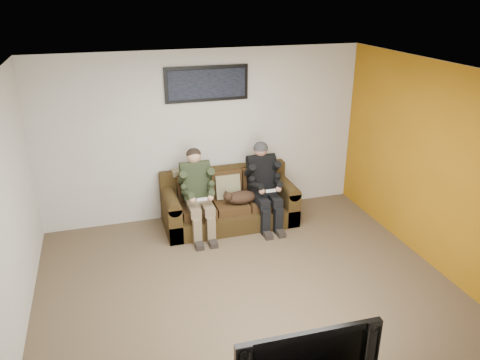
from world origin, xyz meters
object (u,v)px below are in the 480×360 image
object	(u,v)px
person_left	(197,189)
cat	(240,197)
sofa	(228,204)
person_right	(264,180)
framed_poster	(207,84)
television	(303,356)

from	to	relation	value
person_left	cat	xyz separation A→B (m)	(0.64, -0.06, -0.20)
person_left	cat	distance (m)	0.67
sofa	person_left	distance (m)	0.66
sofa	person_right	bearing A→B (deg)	-17.92
person_left	framed_poster	size ratio (longest dim) A/B	1.00
person_right	cat	xyz separation A→B (m)	(-0.39, -0.06, -0.20)
sofa	cat	world-z (taller)	sofa
sofa	framed_poster	xyz separation A→B (m)	(-0.20, 0.39, 1.79)
cat	person_left	bearing A→B (deg)	174.72
person_left	person_right	size ratio (longest dim) A/B	0.99
person_left	person_right	xyz separation A→B (m)	(1.03, 0.00, 0.00)
sofa	person_left	size ratio (longest dim) A/B	1.59
framed_poster	television	world-z (taller)	framed_poster
person_right	framed_poster	bearing A→B (deg)	141.84
sofa	person_left	xyz separation A→B (m)	(-0.51, -0.17, 0.39)
sofa	television	distance (m)	3.83
person_right	person_left	bearing A→B (deg)	-179.98
television	cat	bearing A→B (deg)	82.44
person_left	person_right	distance (m)	1.03
sofa	person_right	xyz separation A→B (m)	(0.51, -0.17, 0.39)
person_left	cat	bearing A→B (deg)	-5.28
sofa	cat	distance (m)	0.32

